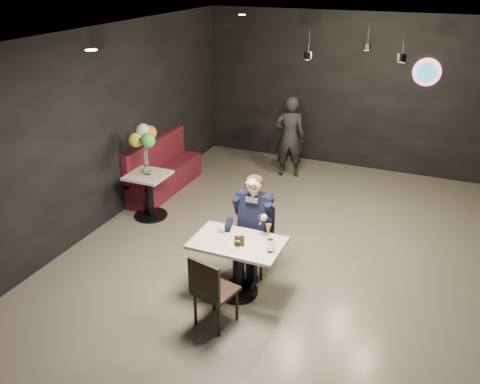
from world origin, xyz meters
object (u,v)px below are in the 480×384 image
at_px(sundae_glass, 270,246).
at_px(balloon_vase, 147,170).
at_px(passerby, 289,137).
at_px(chair_far, 254,241).
at_px(booth_bench, 165,166).
at_px(side_table, 149,195).
at_px(seated_man, 254,224).
at_px(main_table, 237,268).
at_px(chair_near, 216,289).

bearing_deg(sundae_glass, balloon_vase, 150.67).
bearing_deg(passerby, chair_far, 83.99).
relative_size(booth_bench, side_table, 2.47).
distance_m(booth_bench, passerby, 2.42).
height_order(side_table, passerby, passerby).
bearing_deg(seated_man, chair_far, -90.00).
relative_size(main_table, balloon_vase, 7.00).
distance_m(sundae_glass, side_table, 3.00).
height_order(seated_man, sundae_glass, seated_man).
distance_m(balloon_vase, passerby, 2.98).
relative_size(seated_man, passerby, 0.92).
xyz_separation_m(booth_bench, passerby, (1.82, 1.57, 0.31)).
xyz_separation_m(main_table, chair_far, (0.00, 0.55, 0.09)).
xyz_separation_m(main_table, sundae_glass, (0.44, -0.07, 0.46)).
relative_size(seated_man, sundae_glass, 8.83).
bearing_deg(seated_man, balloon_vase, 158.76).
xyz_separation_m(sundae_glass, passerby, (-1.07, 4.02, -0.05)).
bearing_deg(main_table, balloon_vase, 147.16).
xyz_separation_m(chair_far, balloon_vase, (-2.14, 0.83, 0.37)).
xyz_separation_m(chair_far, side_table, (-2.14, 0.83, -0.07)).
distance_m(chair_far, side_table, 2.30).
relative_size(chair_far, seated_man, 0.64).
height_order(sundae_glass, passerby, passerby).
distance_m(chair_near, booth_bench, 3.87).
height_order(sundae_glass, side_table, sundae_glass).
bearing_deg(booth_bench, side_table, -73.30).
bearing_deg(booth_bench, chair_far, -36.89).
height_order(chair_near, balloon_vase, chair_near).
relative_size(sundae_glass, side_table, 0.21).
relative_size(chair_near, passerby, 0.59).
bearing_deg(side_table, main_table, -32.84).
distance_m(seated_man, balloon_vase, 2.30).
distance_m(seated_man, sundae_glass, 0.77).
bearing_deg(seated_man, sundae_glass, -54.42).
height_order(chair_far, balloon_vase, chair_far).
distance_m(chair_near, seated_man, 1.20).
bearing_deg(passerby, chair_near, 81.37).
distance_m(chair_near, balloon_vase, 2.95).
relative_size(main_table, chair_near, 1.20).
height_order(chair_far, sundae_glass, chair_far).
xyz_separation_m(sundae_glass, balloon_vase, (-2.59, 1.45, -0.00)).
bearing_deg(booth_bench, seated_man, -36.89).
xyz_separation_m(main_table, seated_man, (0.00, 0.55, 0.34)).
relative_size(side_table, balloon_vase, 4.90).
bearing_deg(passerby, side_table, 43.03).
relative_size(chair_far, passerby, 0.59).
relative_size(sundae_glass, booth_bench, 0.09).
distance_m(sundae_glass, passerby, 4.16).
xyz_separation_m(chair_near, booth_bench, (-2.44, 3.00, 0.02)).
xyz_separation_m(chair_near, side_table, (-2.14, 2.00, -0.07)).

